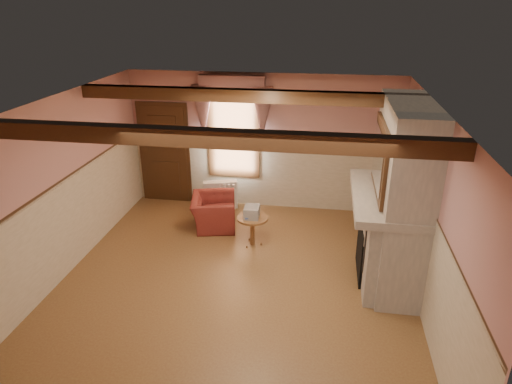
% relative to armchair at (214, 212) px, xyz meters
% --- Properties ---
extents(floor, '(5.50, 6.00, 0.01)m').
position_rel_armchair_xyz_m(floor, '(0.80, -1.85, -0.31)').
color(floor, brown).
rests_on(floor, ground).
extents(ceiling, '(5.50, 6.00, 0.01)m').
position_rel_armchair_xyz_m(ceiling, '(0.80, -1.85, 2.49)').
color(ceiling, silver).
rests_on(ceiling, wall_back).
extents(wall_back, '(5.50, 0.02, 2.80)m').
position_rel_armchair_xyz_m(wall_back, '(0.80, 1.15, 1.09)').
color(wall_back, tan).
rests_on(wall_back, floor).
extents(wall_front, '(5.50, 0.02, 2.80)m').
position_rel_armchair_xyz_m(wall_front, '(0.80, -4.85, 1.09)').
color(wall_front, tan).
rests_on(wall_front, floor).
extents(wall_left, '(0.02, 6.00, 2.80)m').
position_rel_armchair_xyz_m(wall_left, '(-1.95, -1.85, 1.09)').
color(wall_left, tan).
rests_on(wall_left, floor).
extents(wall_right, '(0.02, 6.00, 2.80)m').
position_rel_armchair_xyz_m(wall_right, '(3.55, -1.85, 1.09)').
color(wall_right, tan).
rests_on(wall_right, floor).
extents(wainscot, '(5.50, 6.00, 1.50)m').
position_rel_armchair_xyz_m(wainscot, '(0.80, -1.85, 0.44)').
color(wainscot, beige).
rests_on(wainscot, floor).
extents(chair_rail, '(5.50, 6.00, 0.08)m').
position_rel_armchair_xyz_m(chair_rail, '(0.80, -1.85, 1.19)').
color(chair_rail, black).
rests_on(chair_rail, wainscot).
extents(firebox, '(0.20, 0.95, 0.90)m').
position_rel_armchair_xyz_m(firebox, '(2.80, -1.25, 0.14)').
color(firebox, black).
rests_on(firebox, floor).
extents(armchair, '(1.00, 1.09, 0.61)m').
position_rel_armchair_xyz_m(armchair, '(0.00, 0.00, 0.00)').
color(armchair, maroon).
rests_on(armchair, floor).
extents(side_table, '(0.60, 0.60, 0.55)m').
position_rel_armchair_xyz_m(side_table, '(0.87, -0.61, -0.03)').
color(side_table, brown).
rests_on(side_table, floor).
extents(book_stack, '(0.27, 0.33, 0.20)m').
position_rel_armchair_xyz_m(book_stack, '(0.86, -0.61, 0.34)').
color(book_stack, '#B7AD8C').
rests_on(book_stack, side_table).
extents(radiator, '(0.72, 0.38, 0.60)m').
position_rel_armchair_xyz_m(radiator, '(-0.05, 0.85, -0.01)').
color(radiator, silver).
rests_on(radiator, floor).
extents(bowl, '(0.34, 0.34, 0.08)m').
position_rel_armchair_xyz_m(bowl, '(3.04, -1.41, 1.16)').
color(bowl, brown).
rests_on(bowl, mantel).
extents(mantel_clock, '(0.14, 0.24, 0.20)m').
position_rel_armchair_xyz_m(mantel_clock, '(3.04, -0.64, 1.21)').
color(mantel_clock, black).
rests_on(mantel_clock, mantel).
extents(oil_lamp, '(0.11, 0.11, 0.28)m').
position_rel_armchair_xyz_m(oil_lamp, '(3.04, -0.94, 1.25)').
color(oil_lamp, gold).
rests_on(oil_lamp, mantel).
extents(candle_red, '(0.06, 0.06, 0.16)m').
position_rel_armchair_xyz_m(candle_red, '(3.04, -1.87, 1.19)').
color(candle_red, '#A72C14').
rests_on(candle_red, mantel).
extents(jar_yellow, '(0.06, 0.06, 0.12)m').
position_rel_armchair_xyz_m(jar_yellow, '(3.04, -1.55, 1.17)').
color(jar_yellow, gold).
rests_on(jar_yellow, mantel).
extents(fireplace, '(0.85, 2.00, 2.80)m').
position_rel_armchair_xyz_m(fireplace, '(3.22, -1.25, 1.09)').
color(fireplace, gray).
rests_on(fireplace, floor).
extents(mantel, '(1.05, 2.05, 0.12)m').
position_rel_armchair_xyz_m(mantel, '(3.04, -1.25, 1.05)').
color(mantel, gray).
rests_on(mantel, fireplace).
extents(overmantel_mirror, '(0.06, 1.44, 1.04)m').
position_rel_armchair_xyz_m(overmantel_mirror, '(2.86, -1.25, 1.66)').
color(overmantel_mirror, silver).
rests_on(overmantel_mirror, fireplace).
extents(door, '(1.10, 0.10, 2.10)m').
position_rel_armchair_xyz_m(door, '(-1.30, 1.09, 0.74)').
color(door, black).
rests_on(door, floor).
extents(window, '(1.06, 0.08, 2.02)m').
position_rel_armchair_xyz_m(window, '(0.20, 1.12, 1.34)').
color(window, white).
rests_on(window, wall_back).
extents(window_drapes, '(1.30, 0.14, 1.40)m').
position_rel_armchair_xyz_m(window_drapes, '(0.20, 1.03, 1.94)').
color(window_drapes, gray).
rests_on(window_drapes, wall_back).
extents(ceiling_beam_front, '(5.50, 0.18, 0.20)m').
position_rel_armchair_xyz_m(ceiling_beam_front, '(0.80, -3.05, 2.39)').
color(ceiling_beam_front, black).
rests_on(ceiling_beam_front, ceiling).
extents(ceiling_beam_back, '(5.50, 0.18, 0.20)m').
position_rel_armchair_xyz_m(ceiling_beam_back, '(0.80, -0.65, 2.39)').
color(ceiling_beam_back, black).
rests_on(ceiling_beam_back, ceiling).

